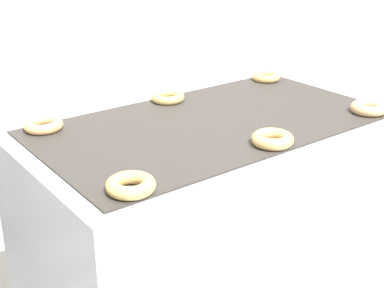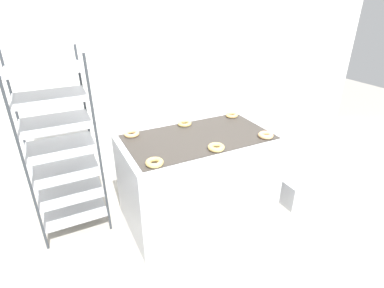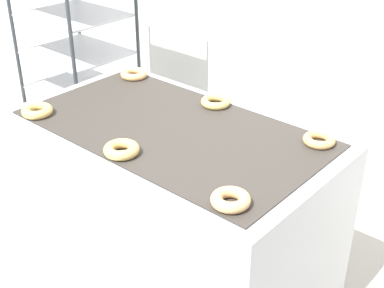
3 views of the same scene
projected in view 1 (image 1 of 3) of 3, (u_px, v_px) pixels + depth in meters
fryer_machine at (212, 223)px, 2.42m from camera, size 1.59×0.92×0.98m
donut_near_left at (131, 185)px, 1.64m from camera, size 0.16×0.16×0.04m
donut_near_center at (272, 139)px, 1.99m from camera, size 0.16×0.16×0.05m
donut_near_right at (369, 108)px, 2.32m from camera, size 0.15×0.15×0.05m
donut_far_left at (43, 125)px, 2.13m from camera, size 0.16×0.16×0.04m
donut_far_center at (168, 97)px, 2.48m from camera, size 0.15×0.15×0.04m
donut_far_right at (266, 77)px, 2.80m from camera, size 0.15×0.15×0.04m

